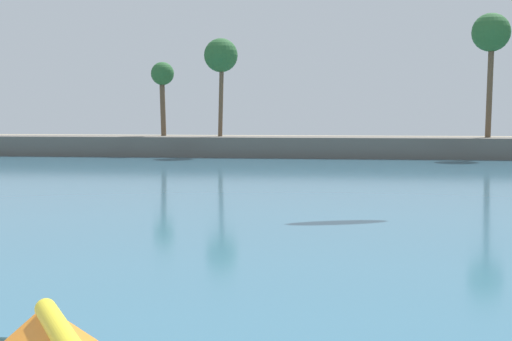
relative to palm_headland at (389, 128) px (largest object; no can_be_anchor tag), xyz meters
name	(u,v)px	position (x,y,z in m)	size (l,w,h in m)	color
sea	(344,162)	(-3.66, -6.56, -2.57)	(220.00, 93.46, 0.06)	#386B84
palm_headland	(389,128)	(0.00, 0.00, 0.00)	(89.96, 6.51, 12.43)	#605B54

